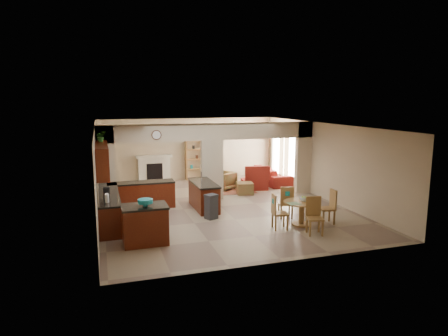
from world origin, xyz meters
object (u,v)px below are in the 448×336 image
object	(u,v)px
dining_table	(302,209)
armchair	(224,181)
kitchen_island	(145,224)
sofa	(272,175)

from	to	relation	value
dining_table	armchair	xyz separation A→B (m)	(-0.73, 5.22, -0.12)
armchair	kitchen_island	bearing A→B (deg)	25.06
kitchen_island	dining_table	distance (m)	4.53
kitchen_island	armchair	xyz separation A→B (m)	(3.80, 5.34, -0.14)
sofa	armchair	distance (m)	2.43
dining_table	kitchen_island	bearing A→B (deg)	-178.38
dining_table	sofa	size ratio (longest dim) A/B	0.44
kitchen_island	dining_table	world-z (taller)	kitchen_island
sofa	armchair	bearing A→B (deg)	102.32
armchair	sofa	bearing A→B (deg)	163.67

